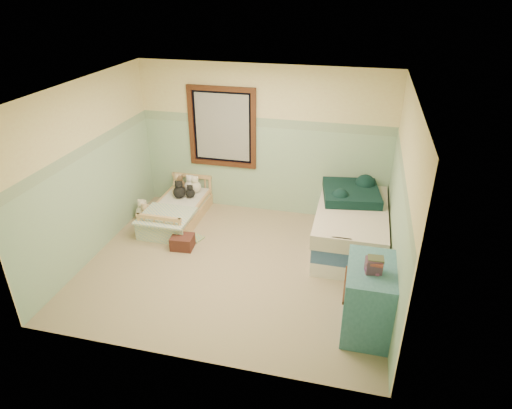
% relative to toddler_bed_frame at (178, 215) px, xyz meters
% --- Properties ---
extents(floor, '(4.20, 3.60, 0.02)m').
position_rel_toddler_bed_frame_xyz_m(floor, '(1.30, -1.05, -0.10)').
color(floor, '#8D7D5E').
rests_on(floor, ground).
extents(ceiling, '(4.20, 3.60, 0.02)m').
position_rel_toddler_bed_frame_xyz_m(ceiling, '(1.30, -1.05, 2.42)').
color(ceiling, silver).
rests_on(ceiling, wall_back).
extents(wall_back, '(4.20, 0.04, 2.50)m').
position_rel_toddler_bed_frame_xyz_m(wall_back, '(1.30, 0.75, 1.16)').
color(wall_back, beige).
rests_on(wall_back, floor).
extents(wall_front, '(4.20, 0.04, 2.50)m').
position_rel_toddler_bed_frame_xyz_m(wall_front, '(1.30, -2.85, 1.16)').
color(wall_front, beige).
rests_on(wall_front, floor).
extents(wall_left, '(0.04, 3.60, 2.50)m').
position_rel_toddler_bed_frame_xyz_m(wall_left, '(-0.80, -1.05, 1.16)').
color(wall_left, beige).
rests_on(wall_left, floor).
extents(wall_right, '(0.04, 3.60, 2.50)m').
position_rel_toddler_bed_frame_xyz_m(wall_right, '(3.40, -1.05, 1.16)').
color(wall_right, beige).
rests_on(wall_right, floor).
extents(wainscot_mint, '(4.20, 0.01, 1.50)m').
position_rel_toddler_bed_frame_xyz_m(wainscot_mint, '(1.30, 0.74, 0.66)').
color(wainscot_mint, '#92B195').
rests_on(wainscot_mint, floor).
extents(border_strip, '(4.20, 0.01, 0.15)m').
position_rel_toddler_bed_frame_xyz_m(border_strip, '(1.30, 0.74, 1.48)').
color(border_strip, '#457A52').
rests_on(border_strip, wall_back).
extents(window_frame, '(1.16, 0.06, 1.36)m').
position_rel_toddler_bed_frame_xyz_m(window_frame, '(0.60, 0.71, 1.36)').
color(window_frame, '#341911').
rests_on(window_frame, wall_back).
extents(window_blinds, '(0.92, 0.01, 1.12)m').
position_rel_toddler_bed_frame_xyz_m(window_blinds, '(0.60, 0.72, 1.36)').
color(window_blinds, '#ADAEA7').
rests_on(window_blinds, window_frame).
extents(toddler_bed_frame, '(0.73, 1.47, 0.19)m').
position_rel_toddler_bed_frame_xyz_m(toddler_bed_frame, '(0.00, 0.00, 0.00)').
color(toddler_bed_frame, tan).
rests_on(toddler_bed_frame, floor).
extents(toddler_mattress, '(0.67, 1.40, 0.12)m').
position_rel_toddler_bed_frame_xyz_m(toddler_mattress, '(0.00, 0.00, 0.15)').
color(toddler_mattress, white).
rests_on(toddler_mattress, toddler_bed_frame).
extents(patchwork_quilt, '(0.80, 0.73, 0.03)m').
position_rel_toddler_bed_frame_xyz_m(patchwork_quilt, '(0.00, -0.46, 0.23)').
color(patchwork_quilt, '#7BAAC5').
rests_on(patchwork_quilt, toddler_mattress).
extents(plush_bed_brown, '(0.21, 0.21, 0.21)m').
position_rel_toddler_bed_frame_xyz_m(plush_bed_brown, '(-0.15, 0.50, 0.32)').
color(plush_bed_brown, brown).
rests_on(plush_bed_brown, toddler_mattress).
extents(plush_bed_white, '(0.21, 0.21, 0.21)m').
position_rel_toddler_bed_frame_xyz_m(plush_bed_white, '(0.05, 0.50, 0.32)').
color(plush_bed_white, white).
rests_on(plush_bed_white, toddler_mattress).
extents(plush_bed_tan, '(0.19, 0.19, 0.19)m').
position_rel_toddler_bed_frame_xyz_m(plush_bed_tan, '(-0.10, 0.28, 0.31)').
color(plush_bed_tan, '#D5B185').
rests_on(plush_bed_tan, toddler_mattress).
extents(plush_bed_dark, '(0.16, 0.16, 0.16)m').
position_rel_toddler_bed_frame_xyz_m(plush_bed_dark, '(0.13, 0.28, 0.29)').
color(plush_bed_dark, black).
rests_on(plush_bed_dark, toddler_mattress).
extents(plush_floor_cream, '(0.25, 0.25, 0.25)m').
position_rel_toddler_bed_frame_xyz_m(plush_floor_cream, '(-0.59, -0.10, 0.03)').
color(plush_floor_cream, '#EFE5CC').
rests_on(plush_floor_cream, floor).
extents(plush_floor_tan, '(0.22, 0.22, 0.22)m').
position_rel_toddler_bed_frame_xyz_m(plush_floor_tan, '(-0.49, -0.17, 0.02)').
color(plush_floor_tan, '#D5B185').
rests_on(plush_floor_tan, floor).
extents(twin_bed_frame, '(0.97, 1.95, 0.22)m').
position_rel_toddler_bed_frame_xyz_m(twin_bed_frame, '(2.85, -0.09, 0.02)').
color(twin_bed_frame, white).
rests_on(twin_bed_frame, floor).
extents(twin_boxspring, '(0.97, 1.95, 0.22)m').
position_rel_toddler_bed_frame_xyz_m(twin_boxspring, '(2.85, -0.09, 0.24)').
color(twin_boxspring, navy).
rests_on(twin_boxspring, twin_bed_frame).
extents(twin_mattress, '(1.01, 1.98, 0.22)m').
position_rel_toddler_bed_frame_xyz_m(twin_mattress, '(2.85, -0.09, 0.46)').
color(twin_mattress, beige).
rests_on(twin_mattress, twin_boxspring).
extents(teal_blanket, '(0.95, 0.99, 0.14)m').
position_rel_toddler_bed_frame_xyz_m(teal_blanket, '(2.80, 0.21, 0.64)').
color(teal_blanket, black).
rests_on(teal_blanket, twin_mattress).
extents(dresser, '(0.53, 0.85, 0.85)m').
position_rel_toddler_bed_frame_xyz_m(dresser, '(3.12, -1.90, 0.33)').
color(dresser, '#336877').
rests_on(dresser, floor).
extents(book_stack, '(0.19, 0.16, 0.17)m').
position_rel_toddler_bed_frame_xyz_m(book_stack, '(3.12, -1.99, 0.84)').
color(book_stack, brown).
rests_on(book_stack, dresser).
extents(red_pillow, '(0.35, 0.31, 0.20)m').
position_rel_toddler_bed_frame_xyz_m(red_pillow, '(0.40, -0.79, 0.01)').
color(red_pillow, maroon).
rests_on(red_pillow, floor).
extents(floor_book, '(0.33, 0.29, 0.03)m').
position_rel_toddler_bed_frame_xyz_m(floor_book, '(0.47, -0.50, -0.08)').
color(floor_book, gold).
rests_on(floor_book, floor).
extents(extra_plush_0, '(0.21, 0.21, 0.21)m').
position_rel_toddler_bed_frame_xyz_m(extra_plush_0, '(-0.17, 0.51, 0.32)').
color(extra_plush_0, '#D5B185').
rests_on(extra_plush_0, toddler_mattress).
extents(extra_plush_1, '(0.21, 0.21, 0.21)m').
position_rel_toddler_bed_frame_xyz_m(extra_plush_1, '(0.14, 0.49, 0.32)').
color(extra_plush_1, '#EFE5CC').
rests_on(extra_plush_1, toddler_mattress).
extents(extra_plush_2, '(0.21, 0.21, 0.21)m').
position_rel_toddler_bed_frame_xyz_m(extra_plush_2, '(-0.05, 0.23, 0.32)').
color(extra_plush_2, black).
rests_on(extra_plush_2, toddler_mattress).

